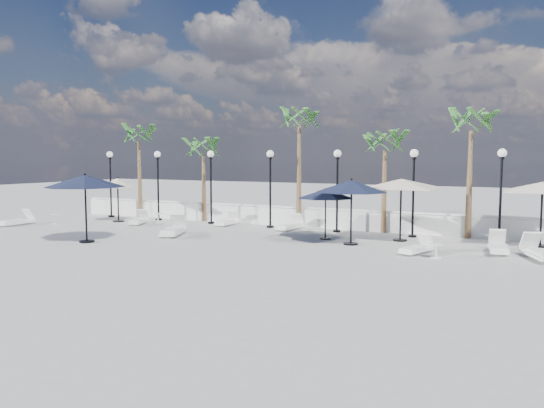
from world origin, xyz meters
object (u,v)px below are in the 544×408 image
at_px(parasol_navy_left, 85,181).
at_px(parasol_cream_sq_b, 543,182).
at_px(lounger_4, 290,225).
at_px(lounger_5, 416,248).
at_px(lounger_1, 139,220).
at_px(lounger_2, 227,221).
at_px(lounger_3, 174,230).
at_px(lounger_7, 540,252).
at_px(parasol_cream_sq_a, 401,179).
at_px(parasol_navy_right, 326,194).
at_px(lounger_0, 17,221).
at_px(parasol_navy_mid, 351,187).
at_px(parasol_cream_small, 118,183).
at_px(lounger_6, 498,246).

bearing_deg(parasol_navy_left, parasol_cream_sq_b, 23.49).
distance_m(lounger_4, lounger_5, 7.66).
height_order(lounger_1, lounger_2, lounger_2).
height_order(lounger_3, parasol_navy_left, parasol_navy_left).
distance_m(lounger_3, lounger_7, 14.63).
bearing_deg(lounger_3, parasol_cream_sq_a, -4.04).
relative_size(lounger_1, parasol_navy_left, 0.56).
height_order(lounger_1, lounger_5, lounger_1).
bearing_deg(lounger_3, parasol_navy_right, -3.82).
height_order(lounger_4, parasol_cream_sq_b, parasol_cream_sq_b).
relative_size(parasol_navy_right, parasol_cream_sq_b, 0.45).
height_order(lounger_2, parasol_cream_sq_a, parasol_cream_sq_a).
bearing_deg(lounger_0, lounger_4, 20.41).
height_order(lounger_1, lounger_3, lounger_3).
bearing_deg(parasol_cream_sq_b, lounger_5, -137.03).
distance_m(lounger_0, lounger_1, 6.19).
height_order(lounger_2, lounger_7, lounger_7).
relative_size(lounger_4, parasol_navy_left, 0.57).
distance_m(lounger_7, parasol_navy_mid, 7.07).
xyz_separation_m(parasol_navy_left, parasol_cream_small, (-3.86, 5.96, -0.42)).
bearing_deg(lounger_1, parasol_navy_mid, -27.95).
xyz_separation_m(parasol_navy_right, parasol_cream_sq_a, (2.97, 0.95, 0.65)).
bearing_deg(parasol_cream_sq_b, parasol_cream_small, -176.47).
bearing_deg(lounger_3, lounger_1, 127.33).
height_order(lounger_1, lounger_7, lounger_7).
bearing_deg(parasol_cream_sq_a, lounger_2, 173.62).
height_order(lounger_1, parasol_navy_left, parasol_navy_left).
distance_m(lounger_4, parasol_cream_sq_a, 6.05).
relative_size(lounger_3, parasol_navy_right, 0.93).
relative_size(lounger_1, parasol_cream_small, 0.74).
bearing_deg(lounger_4, lounger_6, -6.61).
relative_size(parasol_navy_left, parasol_navy_right, 1.31).
height_order(lounger_6, parasol_cream_sq_a, parasol_cream_sq_a).
height_order(lounger_6, parasol_navy_mid, parasol_navy_mid).
distance_m(lounger_2, lounger_6, 13.17).
xyz_separation_m(lounger_3, parasol_cream_sq_a, (9.37, 3.09, 2.31)).
bearing_deg(lounger_1, parasol_navy_right, -23.88).
distance_m(parasol_cream_sq_a, parasol_cream_small, 15.27).
bearing_deg(lounger_0, parasol_cream_sq_a, 12.21).
distance_m(lounger_2, parasol_navy_left, 7.93).
bearing_deg(parasol_navy_mid, lounger_0, -173.30).
xyz_separation_m(lounger_5, lounger_6, (2.63, 1.52, 0.03)).
height_order(lounger_4, lounger_7, lounger_7).
relative_size(lounger_7, parasol_navy_left, 0.66).
xyz_separation_m(lounger_6, lounger_7, (1.35, -0.74, 0.02)).
distance_m(lounger_1, parasol_navy_mid, 12.15).
xyz_separation_m(lounger_5, parasol_navy_mid, (-2.78, 0.88, 2.12)).
bearing_deg(lounger_1, lounger_7, -26.28).
bearing_deg(lounger_1, parasol_cream_sq_b, -17.30).
relative_size(lounger_0, lounger_2, 1.07).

